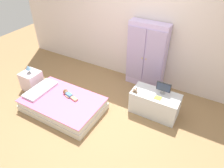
# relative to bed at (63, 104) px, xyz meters

# --- Properties ---
(ground_plane) EXTENTS (10.00, 10.00, 0.02)m
(ground_plane) POSITION_rel_bed_xyz_m (0.75, 0.19, -0.14)
(ground_plane) COLOR #99754C
(back_wall) EXTENTS (6.40, 0.05, 2.70)m
(back_wall) POSITION_rel_bed_xyz_m (0.75, 1.77, 1.22)
(back_wall) COLOR silver
(back_wall) RESTS_ON ground_plane
(bed) EXTENTS (1.52, 0.96, 0.25)m
(bed) POSITION_rel_bed_xyz_m (0.00, 0.00, 0.00)
(bed) COLOR silver
(bed) RESTS_ON ground_plane
(pillow) EXTENTS (0.32, 0.69, 0.05)m
(pillow) POSITION_rel_bed_xyz_m (-0.56, -0.00, 0.15)
(pillow) COLOR silver
(pillow) RESTS_ON bed
(doll) EXTENTS (0.39, 0.16, 0.10)m
(doll) POSITION_rel_bed_xyz_m (0.02, 0.16, 0.17)
(doll) COLOR #4C84C6
(doll) RESTS_ON bed
(nightstand) EXTENTS (0.37, 0.37, 0.42)m
(nightstand) POSITION_rel_bed_xyz_m (-1.05, 0.20, 0.08)
(nightstand) COLOR silver
(nightstand) RESTS_ON ground_plane
(table_lamp) EXTENTS (0.12, 0.12, 0.18)m
(table_lamp) POSITION_rel_bed_xyz_m (-1.05, 0.20, 0.41)
(table_lamp) COLOR #B7B2AD
(table_lamp) RESTS_ON nightstand
(wardrobe) EXTENTS (0.82, 0.29, 1.45)m
(wardrobe) POSITION_rel_bed_xyz_m (1.04, 1.59, 0.60)
(wardrobe) COLOR silver
(wardrobe) RESTS_ON ground_plane
(tv_stand) EXTENTS (0.89, 0.44, 0.46)m
(tv_stand) POSITION_rel_bed_xyz_m (1.58, 0.79, 0.10)
(tv_stand) COLOR silver
(tv_stand) RESTS_ON ground_plane
(tv_monitor) EXTENTS (0.26, 0.10, 0.23)m
(tv_monitor) POSITION_rel_bed_xyz_m (1.67, 0.87, 0.47)
(tv_monitor) COLOR #99999E
(tv_monitor) RESTS_ON tv_stand
(rocking_horse_toy) EXTENTS (0.10, 0.04, 0.12)m
(rocking_horse_toy) POSITION_rel_bed_xyz_m (1.23, 0.65, 0.39)
(rocking_horse_toy) COLOR #8E6642
(rocking_horse_toy) RESTS_ON tv_stand
(book_yellow) EXTENTS (0.12, 0.10, 0.01)m
(book_yellow) POSITION_rel_bed_xyz_m (1.65, 0.69, 0.34)
(book_yellow) COLOR gold
(book_yellow) RESTS_ON tv_stand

